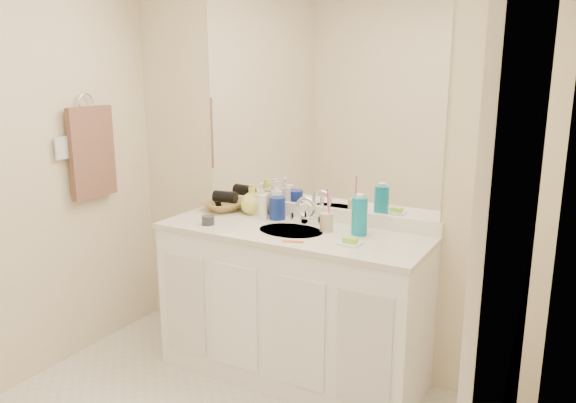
# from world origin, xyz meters

# --- Properties ---
(wall_back) EXTENTS (2.60, 0.02, 2.40)m
(wall_back) POSITION_xyz_m (0.00, 1.30, 1.20)
(wall_back) COLOR beige
(wall_back) RESTS_ON floor
(wall_right) EXTENTS (0.02, 2.60, 2.40)m
(wall_right) POSITION_xyz_m (1.30, 0.00, 1.20)
(wall_right) COLOR beige
(wall_right) RESTS_ON floor
(vanity_cabinet) EXTENTS (1.50, 0.55, 0.85)m
(vanity_cabinet) POSITION_xyz_m (0.00, 1.02, 0.42)
(vanity_cabinet) COLOR white
(vanity_cabinet) RESTS_ON floor
(countertop) EXTENTS (1.52, 0.57, 0.03)m
(countertop) POSITION_xyz_m (0.00, 1.02, 0.86)
(countertop) COLOR silver
(countertop) RESTS_ON vanity_cabinet
(backsplash) EXTENTS (1.52, 0.03, 0.08)m
(backsplash) POSITION_xyz_m (0.00, 1.29, 0.92)
(backsplash) COLOR white
(backsplash) RESTS_ON countertop
(sink_basin) EXTENTS (0.37, 0.37, 0.02)m
(sink_basin) POSITION_xyz_m (0.00, 1.00, 0.87)
(sink_basin) COLOR silver
(sink_basin) RESTS_ON countertop
(faucet) EXTENTS (0.02, 0.02, 0.11)m
(faucet) POSITION_xyz_m (0.00, 1.18, 0.94)
(faucet) COLOR silver
(faucet) RESTS_ON countertop
(mirror) EXTENTS (1.48, 0.01, 1.20)m
(mirror) POSITION_xyz_m (0.00, 1.29, 1.56)
(mirror) COLOR white
(mirror) RESTS_ON wall_back
(blue_mug) EXTENTS (0.12, 0.12, 0.13)m
(blue_mug) POSITION_xyz_m (-0.19, 1.18, 0.95)
(blue_mug) COLOR navy
(blue_mug) RESTS_ON countertop
(tan_cup) EXTENTS (0.10, 0.10, 0.10)m
(tan_cup) POSITION_xyz_m (0.17, 1.10, 0.93)
(tan_cup) COLOR #C5AB8B
(tan_cup) RESTS_ON countertop
(toothbrush) EXTENTS (0.02, 0.04, 0.18)m
(toothbrush) POSITION_xyz_m (0.18, 1.10, 1.03)
(toothbrush) COLOR #DA3996
(toothbrush) RESTS_ON tan_cup
(mouthwash_bottle) EXTENTS (0.10, 0.10, 0.20)m
(mouthwash_bottle) POSITION_xyz_m (0.35, 1.12, 0.98)
(mouthwash_bottle) COLOR #0D85A4
(mouthwash_bottle) RESTS_ON countertop
(soap_dish) EXTENTS (0.11, 0.09, 0.01)m
(soap_dish) POSITION_xyz_m (0.38, 0.93, 0.89)
(soap_dish) COLOR white
(soap_dish) RESTS_ON countertop
(green_soap) EXTENTS (0.08, 0.06, 0.03)m
(green_soap) POSITION_xyz_m (0.38, 0.93, 0.90)
(green_soap) COLOR #92D333
(green_soap) RESTS_ON soap_dish
(orange_comb) EXTENTS (0.11, 0.06, 0.00)m
(orange_comb) POSITION_xyz_m (0.11, 0.83, 0.88)
(orange_comb) COLOR #EA4C18
(orange_comb) RESTS_ON countertop
(dark_jar) EXTENTS (0.09, 0.09, 0.05)m
(dark_jar) POSITION_xyz_m (-0.47, 0.88, 0.91)
(dark_jar) COLOR #2F3036
(dark_jar) RESTS_ON countertop
(extra_white_bottle) EXTENTS (0.06, 0.06, 0.15)m
(extra_white_bottle) POSITION_xyz_m (-0.25, 1.13, 0.95)
(extra_white_bottle) COLOR white
(extra_white_bottle) RESTS_ON countertop
(soap_bottle_white) EXTENTS (0.11, 0.11, 0.21)m
(soap_bottle_white) POSITION_xyz_m (-0.23, 1.24, 0.99)
(soap_bottle_white) COLOR silver
(soap_bottle_white) RESTS_ON countertop
(soap_bottle_cream) EXTENTS (0.10, 0.10, 0.20)m
(soap_bottle_cream) POSITION_xyz_m (-0.32, 1.22, 0.98)
(soap_bottle_cream) COLOR beige
(soap_bottle_cream) RESTS_ON countertop
(soap_bottle_yellow) EXTENTS (0.16, 0.16, 0.18)m
(soap_bottle_yellow) POSITION_xyz_m (-0.38, 1.21, 0.97)
(soap_bottle_yellow) COLOR #D3D854
(soap_bottle_yellow) RESTS_ON countertop
(wicker_basket) EXTENTS (0.32, 0.32, 0.06)m
(wicker_basket) POSITION_xyz_m (-0.58, 1.18, 0.91)
(wicker_basket) COLOR olive
(wicker_basket) RESTS_ON countertop
(hair_dryer) EXTENTS (0.16, 0.09, 0.07)m
(hair_dryer) POSITION_xyz_m (-0.56, 1.18, 0.97)
(hair_dryer) COLOR black
(hair_dryer) RESTS_ON wicker_basket
(towel_ring) EXTENTS (0.01, 0.11, 0.11)m
(towel_ring) POSITION_xyz_m (-1.27, 0.77, 1.55)
(towel_ring) COLOR silver
(towel_ring) RESTS_ON wall_left
(hand_towel) EXTENTS (0.04, 0.32, 0.55)m
(hand_towel) POSITION_xyz_m (-1.25, 0.77, 1.25)
(hand_towel) COLOR #4C3228
(hand_towel) RESTS_ON towel_ring
(switch_plate) EXTENTS (0.01, 0.08, 0.13)m
(switch_plate) POSITION_xyz_m (-1.27, 0.57, 1.30)
(switch_plate) COLOR silver
(switch_plate) RESTS_ON wall_left
(door) EXTENTS (0.02, 0.82, 2.00)m
(door) POSITION_xyz_m (1.29, -0.30, 1.00)
(door) COLOR silver
(door) RESTS_ON floor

